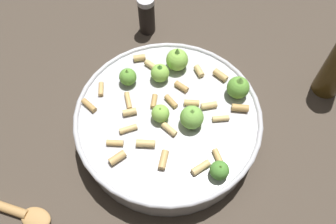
% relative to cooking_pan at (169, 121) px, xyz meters
% --- Properties ---
extents(ground_plane, '(2.40, 2.40, 0.00)m').
position_rel_cooking_pan_xyz_m(ground_plane, '(-0.00, -0.00, -0.04)').
color(ground_plane, '#42382D').
extents(cooking_pan, '(0.33, 0.33, 0.12)m').
position_rel_cooking_pan_xyz_m(cooking_pan, '(0.00, 0.00, 0.00)').
color(cooking_pan, '#B7B7BC').
rests_on(cooking_pan, ground).
extents(pepper_shaker, '(0.04, 0.04, 0.09)m').
position_rel_cooking_pan_xyz_m(pepper_shaker, '(-0.18, 0.20, 0.01)').
color(pepper_shaker, black).
rests_on(pepper_shaker, ground).
extents(wooden_spoon, '(0.21, 0.08, 0.02)m').
position_rel_cooking_pan_xyz_m(wooden_spoon, '(-0.16, -0.28, -0.03)').
color(wooden_spoon, '#B2844C').
rests_on(wooden_spoon, ground).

